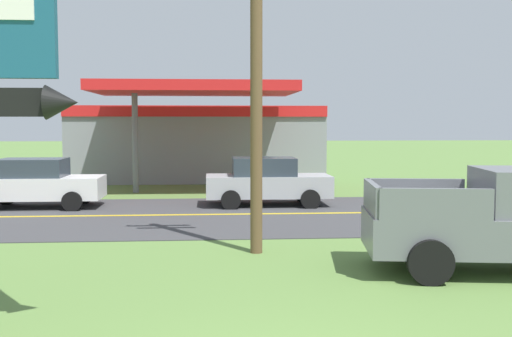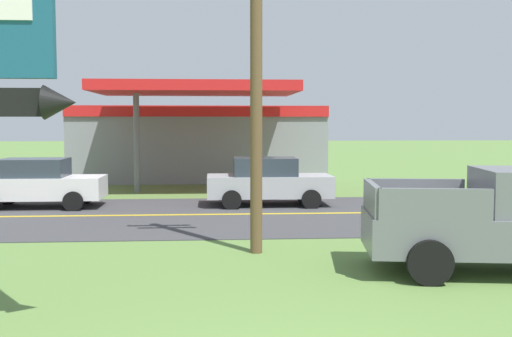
{
  "view_description": "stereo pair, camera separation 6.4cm",
  "coord_description": "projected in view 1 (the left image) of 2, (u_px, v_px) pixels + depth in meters",
  "views": [
    {
      "loc": [
        -1.01,
        -5.41,
        2.81
      ],
      "look_at": [
        0.0,
        8.0,
        1.8
      ],
      "focal_mm": 42.59,
      "sensor_mm": 36.0,
      "label": 1
    },
    {
      "loc": [
        -0.95,
        -5.42,
        2.81
      ],
      "look_at": [
        0.0,
        8.0,
        1.8
      ],
      "focal_mm": 42.59,
      "sensor_mm": 36.0,
      "label": 2
    }
  ],
  "objects": [
    {
      "name": "pickup_grey_parked_on_lawn",
      "position": [
        510.0,
        222.0,
        11.36
      ],
      "size": [
        5.42,
        2.78,
        1.96
      ],
      "color": "slate",
      "rests_on": "ground"
    },
    {
      "name": "car_white_far_lane",
      "position": [
        36.0,
        183.0,
        20.01
      ],
      "size": [
        4.2,
        2.0,
        1.64
      ],
      "color": "silver",
      "rests_on": "ground"
    },
    {
      "name": "road_asphalt",
      "position": [
        244.0,
        214.0,
        18.59
      ],
      "size": [
        140.0,
        8.0,
        0.02
      ],
      "primitive_type": "cube",
      "color": "#3D3D3F",
      "rests_on": "ground"
    },
    {
      "name": "utility_pole",
      "position": [
        256.0,
        48.0,
        12.84
      ],
      "size": [
        1.69,
        0.26,
        8.27
      ],
      "color": "brown",
      "rests_on": "ground"
    },
    {
      "name": "car_silver_near_lane",
      "position": [
        267.0,
        181.0,
        20.59
      ],
      "size": [
        4.2,
        2.0,
        1.64
      ],
      "color": "#A8AAAF",
      "rests_on": "ground"
    },
    {
      "name": "gas_station",
      "position": [
        198.0,
        140.0,
        30.23
      ],
      "size": [
        12.0,
        11.5,
        4.4
      ],
      "color": "gray",
      "rests_on": "ground"
    },
    {
      "name": "road_centre_line",
      "position": [
        244.0,
        214.0,
        18.59
      ],
      "size": [
        126.0,
        0.2,
        0.01
      ],
      "primitive_type": "cube",
      "color": "gold",
      "rests_on": "road_asphalt"
    }
  ]
}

